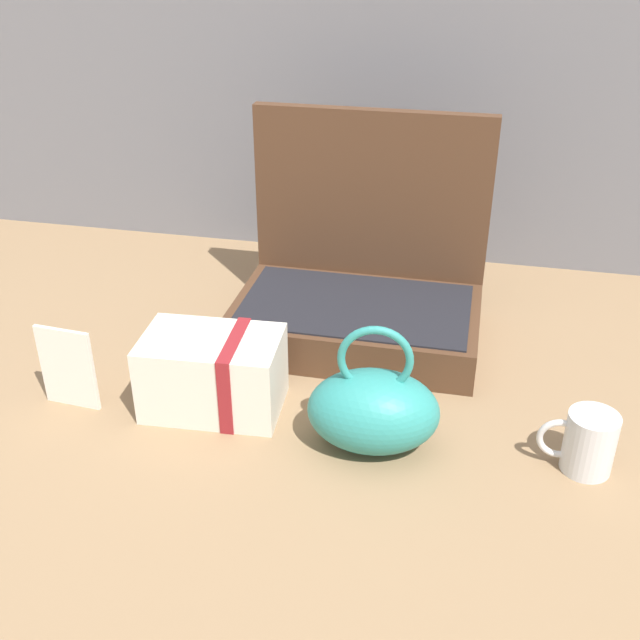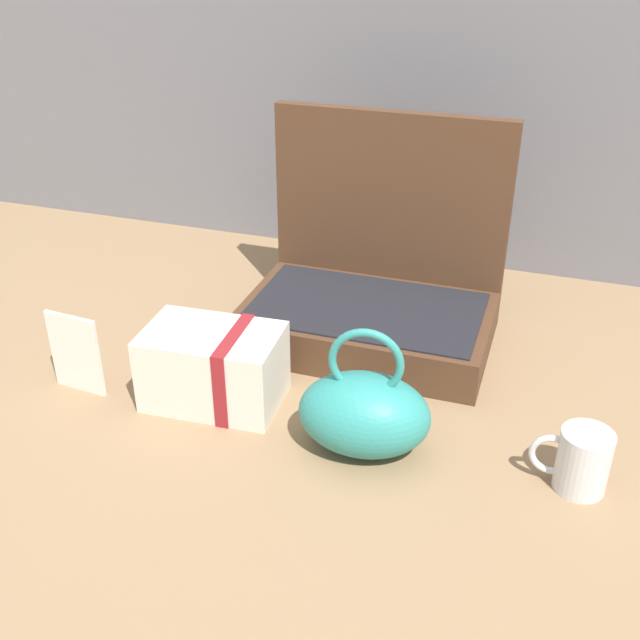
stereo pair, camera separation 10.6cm
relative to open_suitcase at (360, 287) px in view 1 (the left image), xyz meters
The scene contains 6 objects.
ground_plane 0.23m from the open_suitcase, 102.45° to the right, with size 6.00×6.00×0.00m, color #8C6D4C.
open_suitcase is the anchor object (origin of this frame).
teal_pouch_handbag 0.33m from the open_suitcase, 77.04° to the right, with size 0.20×0.15×0.19m.
cream_toiletry_bag 0.33m from the open_suitcase, 121.48° to the right, with size 0.21×0.14×0.12m.
coffee_mug 0.48m from the open_suitcase, 40.57° to the right, with size 0.10×0.07×0.09m.
info_card_left 0.51m from the open_suitcase, 140.26° to the right, with size 0.09×0.01×0.13m, color white.
Camera 1 is at (0.23, -0.97, 0.68)m, focal length 42.73 mm.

